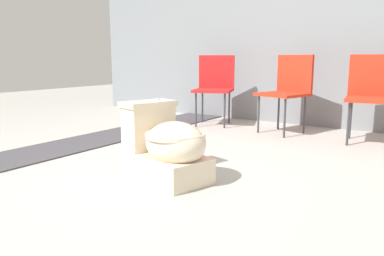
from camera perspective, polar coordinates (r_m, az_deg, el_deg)
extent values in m
plane|color=#A8A59E|center=(2.55, -8.66, -7.78)|extent=(14.00, 14.00, 0.00)
cube|color=#423F44|center=(3.70, -16.59, -2.21)|extent=(0.56, 8.00, 0.01)
cube|color=gray|center=(4.72, 20.75, 16.03)|extent=(7.00, 0.20, 2.60)
cube|color=beige|center=(2.53, -3.87, -5.83)|extent=(0.67, 0.49, 0.17)
ellipsoid|color=beige|center=(2.40, -2.52, -2.33)|extent=(0.52, 0.47, 0.28)
cylinder|color=beige|center=(2.39, -2.53, -1.03)|extent=(0.48, 0.48, 0.03)
cube|color=beige|center=(2.64, -6.61, 0.08)|extent=(0.27, 0.38, 0.30)
cube|color=beige|center=(2.61, -6.69, 3.70)|extent=(0.30, 0.41, 0.04)
cylinder|color=silver|center=(2.66, -5.25, 4.36)|extent=(0.02, 0.02, 0.01)
cube|color=red|center=(4.50, 3.24, 5.75)|extent=(0.56, 0.56, 0.03)
cube|color=red|center=(4.68, 3.76, 8.57)|extent=(0.43, 0.18, 0.40)
cylinder|color=#38383D|center=(4.32, 4.98, 2.63)|extent=(0.02, 0.02, 0.40)
cylinder|color=#38383D|center=(4.39, 0.60, 2.79)|extent=(0.02, 0.02, 0.40)
cylinder|color=#38383D|center=(4.66, 5.68, 3.19)|extent=(0.02, 0.02, 0.40)
cylinder|color=#38383D|center=(4.72, 1.60, 3.33)|extent=(0.02, 0.02, 0.40)
cube|color=red|center=(4.11, 13.60, 5.01)|extent=(0.55, 0.55, 0.03)
cube|color=red|center=(4.25, 15.39, 8.01)|extent=(0.43, 0.16, 0.40)
cylinder|color=#38383D|center=(3.90, 13.94, 1.48)|extent=(0.02, 0.02, 0.40)
cylinder|color=#38383D|center=(4.10, 10.14, 2.08)|extent=(0.02, 0.02, 0.40)
cylinder|color=#38383D|center=(4.17, 16.74, 1.93)|extent=(0.02, 0.02, 0.40)
cylinder|color=#38383D|center=(4.37, 13.05, 2.47)|extent=(0.02, 0.02, 0.40)
cube|color=red|center=(3.87, 25.61, 3.94)|extent=(0.50, 0.50, 0.03)
cube|color=red|center=(4.05, 25.89, 7.23)|extent=(0.44, 0.10, 0.40)
cylinder|color=#38383D|center=(3.73, 22.71, 0.57)|extent=(0.02, 0.02, 0.40)
cylinder|color=#38383D|center=(4.07, 23.01, 1.32)|extent=(0.02, 0.02, 0.40)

